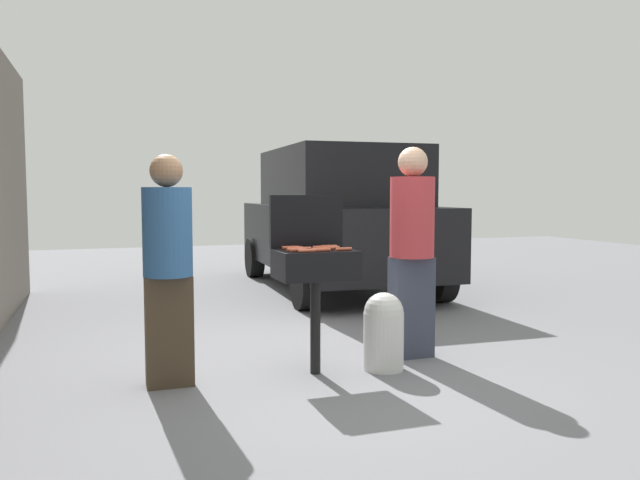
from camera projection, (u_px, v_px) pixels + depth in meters
The scene contains 23 objects.
ground_plane at pixel (307, 372), 4.93m from camera, with size 24.00×24.00×0.00m, color slate.
bbq_grill at pixel (315, 269), 4.82m from camera, with size 0.60×0.44×0.96m.
grill_lid_open at pixel (306, 221), 5.00m from camera, with size 0.60×0.05×0.42m, color black.
hot_dog_0 at pixel (295, 249), 4.71m from camera, with size 0.03×0.03×0.13m, color #C6593D.
hot_dog_1 at pixel (326, 249), 4.79m from camera, with size 0.03×0.03×0.13m, color #AD4228.
hot_dog_2 at pixel (290, 247), 4.88m from camera, with size 0.03×0.03×0.13m, color #AD4228.
hot_dog_3 at pixel (319, 249), 4.74m from camera, with size 0.03×0.03×0.13m, color #AD4228.
hot_dog_4 at pixel (331, 248), 4.86m from camera, with size 0.03×0.03×0.13m, color #C6593D.
hot_dog_5 at pixel (321, 248), 4.88m from camera, with size 0.03×0.03×0.13m, color #B74C33.
hot_dog_6 at pixel (322, 250), 4.67m from camera, with size 0.03×0.03×0.13m, color #B74C33.
hot_dog_7 at pixel (321, 247), 4.91m from camera, with size 0.03×0.03×0.13m, color #AD4228.
hot_dog_8 at pixel (320, 250), 4.70m from camera, with size 0.03×0.03×0.13m, color #B74C33.
hot_dog_9 at pixel (294, 248), 4.82m from camera, with size 0.03×0.03×0.13m, color #C6593D.
hot_dog_10 at pixel (307, 251), 4.62m from camera, with size 0.03×0.03×0.13m, color #C6593D.
hot_dog_11 at pixel (329, 246), 4.97m from camera, with size 0.03×0.03×0.13m, color #B74C33.
hot_dog_12 at pixel (303, 249), 4.79m from camera, with size 0.03×0.03×0.13m, color #C6593D.
hot_dog_13 at pixel (291, 248), 4.85m from camera, with size 0.03×0.03×0.13m, color #B74C33.
hot_dog_14 at pixel (298, 250), 4.66m from camera, with size 0.03×0.03×0.13m, color #B74C33.
hot_dog_15 at pixel (343, 249), 4.75m from camera, with size 0.03×0.03×0.13m, color #B74C33.
propane_tank at pixel (384, 330), 4.97m from camera, with size 0.32×0.32×0.62m.
person_left at pixel (168, 261), 4.51m from camera, with size 0.35×0.35×1.68m.
person_right at pixel (412, 244), 5.31m from camera, with size 0.37×0.37×1.79m.
parked_minivan at pixel (337, 219), 9.13m from camera, with size 2.15×4.46×2.02m.
Camera 1 is at (-1.49, -4.60, 1.41)m, focal length 35.27 mm.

